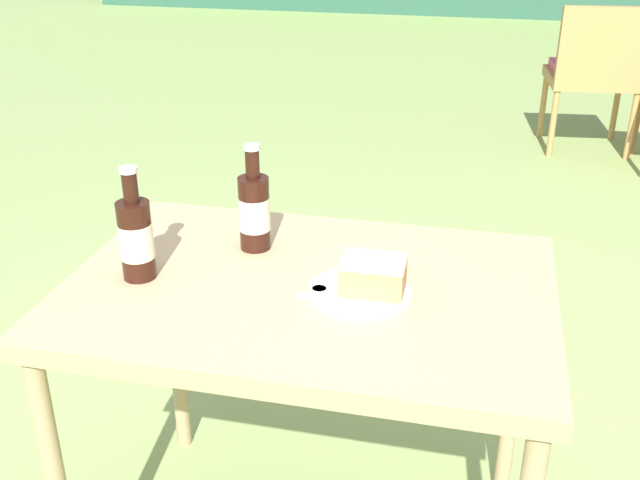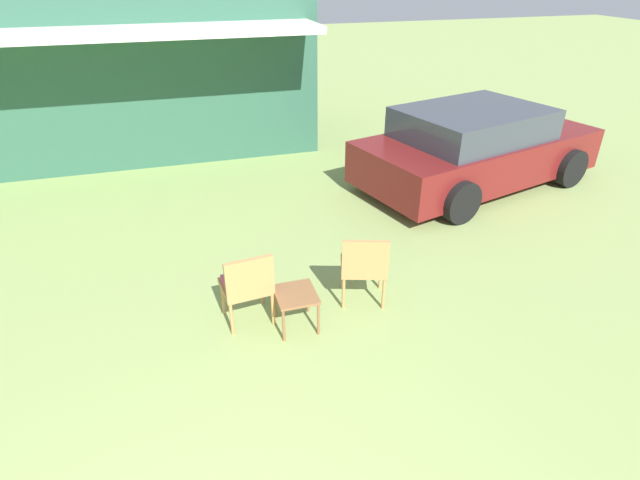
{
  "view_description": "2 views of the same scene",
  "coord_description": "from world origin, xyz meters",
  "px_view_note": "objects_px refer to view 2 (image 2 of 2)",
  "views": [
    {
      "loc": [
        0.31,
        -1.27,
        1.44
      ],
      "look_at": [
        0.0,
        0.1,
        0.78
      ],
      "focal_mm": 42.0,
      "sensor_mm": 36.0,
      "label": 1
    },
    {
      "loc": [
        0.39,
        -0.97,
        3.4
      ],
      "look_at": [
        1.67,
        3.26,
        0.9
      ],
      "focal_mm": 28.0,
      "sensor_mm": 36.0,
      "label": 2
    }
  ],
  "objects_px": {
    "wicker_chair_cushioned": "(247,283)",
    "garden_side_table": "(296,298)",
    "parked_car": "(476,148)",
    "wicker_chair_plain": "(364,265)"
  },
  "relations": [
    {
      "from": "wicker_chair_cushioned",
      "to": "wicker_chair_plain",
      "type": "relative_size",
      "value": 1.0
    },
    {
      "from": "parked_car",
      "to": "wicker_chair_cushioned",
      "type": "xyz_separation_m",
      "value": [
        -4.31,
        -2.65,
        -0.15
      ]
    },
    {
      "from": "wicker_chair_cushioned",
      "to": "garden_side_table",
      "type": "height_order",
      "value": "wicker_chair_cushioned"
    },
    {
      "from": "wicker_chair_cushioned",
      "to": "garden_side_table",
      "type": "distance_m",
      "value": 0.52
    },
    {
      "from": "garden_side_table",
      "to": "parked_car",
      "type": "bearing_deg",
      "value": 36.61
    },
    {
      "from": "parked_car",
      "to": "garden_side_table",
      "type": "bearing_deg",
      "value": -158.3
    },
    {
      "from": "parked_car",
      "to": "wicker_chair_cushioned",
      "type": "height_order",
      "value": "parked_car"
    },
    {
      "from": "garden_side_table",
      "to": "wicker_chair_plain",
      "type": "bearing_deg",
      "value": 13.19
    },
    {
      "from": "parked_car",
      "to": "garden_side_table",
      "type": "distance_m",
      "value": 4.8
    },
    {
      "from": "parked_car",
      "to": "wicker_chair_cushioned",
      "type": "relative_size",
      "value": 5.2
    }
  ]
}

